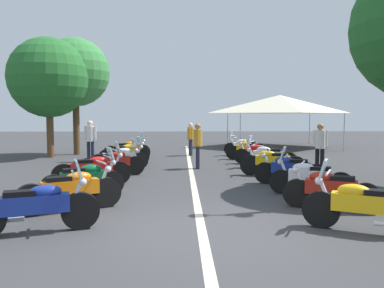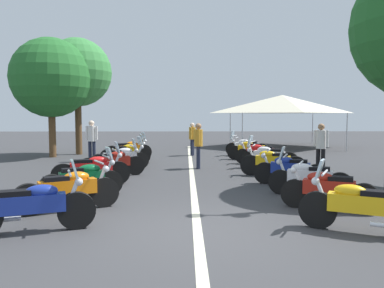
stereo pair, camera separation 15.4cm
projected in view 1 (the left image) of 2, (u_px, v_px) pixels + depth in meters
name	position (u px, v px, depth m)	size (l,w,h in m)	color
ground_plane	(202.00, 231.00, 6.61)	(80.00, 80.00, 0.00)	#38383A
lane_centre_stripe	(192.00, 176.00, 12.43)	(23.96, 0.16, 0.01)	beige
motorcycle_left_row_0	(36.00, 206.00, 6.41)	(0.93, 2.04, 1.22)	black
motorcycle_left_row_1	(71.00, 189.00, 7.90)	(1.17, 1.95, 1.00)	black
motorcycle_left_row_2	(85.00, 179.00, 9.24)	(1.04, 1.84, 1.19)	black
motorcycle_left_row_3	(93.00, 169.00, 10.72)	(0.97, 2.07, 1.22)	black
motorcycle_left_row_4	(113.00, 162.00, 12.44)	(0.92, 2.05, 1.20)	black
motorcycle_left_row_5	(120.00, 157.00, 13.87)	(1.10, 2.01, 1.19)	black
motorcycle_left_row_6	(125.00, 153.00, 15.33)	(0.91, 1.96, 1.22)	black
motorcycle_left_row_7	(128.00, 150.00, 16.78)	(1.05, 1.97, 1.22)	black
motorcycle_right_row_0	(363.00, 205.00, 6.48)	(1.08, 1.88, 1.21)	black
motorcycle_right_row_1	(330.00, 189.00, 8.03)	(0.99, 1.86, 0.98)	black
motorcycle_right_row_2	(309.00, 177.00, 9.46)	(0.97, 1.92, 1.20)	black
motorcycle_right_row_3	(290.00, 169.00, 10.94)	(0.93, 1.98, 0.99)	black
motorcycle_right_row_4	(272.00, 162.00, 12.49)	(0.89, 2.06, 1.02)	black
motorcycle_right_row_5	(268.00, 156.00, 14.09)	(1.12, 1.96, 1.22)	black
motorcycle_right_row_6	(259.00, 153.00, 15.50)	(0.91, 1.99, 0.99)	black
motorcycle_right_row_7	(250.00, 150.00, 17.01)	(0.94, 2.09, 0.99)	black
motorcycle_right_row_8	(245.00, 147.00, 18.46)	(1.11, 1.98, 1.21)	black
bystander_0	(191.00, 136.00, 18.78)	(0.51, 0.32, 1.60)	#1E2338
bystander_1	(90.00, 137.00, 16.32)	(0.32, 0.53, 1.75)	#1E2338
bystander_2	(320.00, 144.00, 13.18)	(0.40, 0.40, 1.69)	black
bystander_3	(198.00, 142.00, 14.20)	(0.53, 0.32, 1.68)	#1E2338
roadside_tree_0	(75.00, 73.00, 19.05)	(3.38, 3.38, 5.78)	brown
roadside_tree_1	(49.00, 78.00, 17.78)	(3.68, 3.68, 5.54)	brown
event_tent	(280.00, 104.00, 23.70)	(6.33, 6.33, 3.20)	beige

